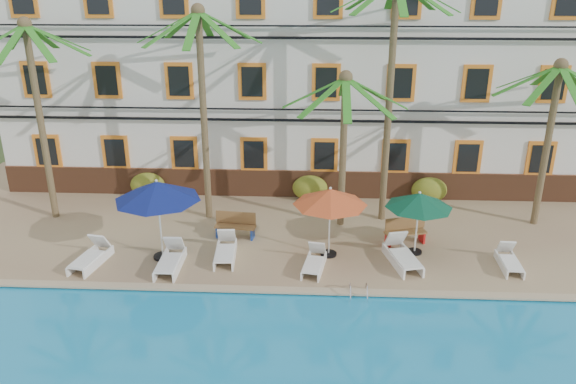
# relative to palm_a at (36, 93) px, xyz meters

# --- Properties ---
(ground) EXTENTS (100.00, 100.00, 0.00)m
(ground) POSITION_rel_palm_a_xyz_m (9.25, -4.33, -5.23)
(ground) COLOR #384C23
(ground) RESTS_ON ground
(pool_deck) EXTENTS (30.00, 12.00, 0.25)m
(pool_deck) POSITION_rel_palm_a_xyz_m (9.25, 0.67, -5.10)
(pool_deck) COLOR tan
(pool_deck) RESTS_ON ground
(pool_coping) EXTENTS (30.00, 0.35, 0.06)m
(pool_coping) POSITION_rel_palm_a_xyz_m (9.25, -5.23, -4.95)
(pool_coping) COLOR tan
(pool_coping) RESTS_ON pool_deck
(hotel_building) EXTENTS (25.40, 6.44, 10.22)m
(hotel_building) POSITION_rel_palm_a_xyz_m (9.25, 5.65, 0.15)
(hotel_building) COLOR silver
(hotel_building) RESTS_ON pool_deck
(palm_a) EXTENTS (4.49, 4.49, 7.70)m
(palm_a) POSITION_rel_palm_a_xyz_m (0.00, 0.00, 0.00)
(palm_a) COLOR brown
(palm_a) RESTS_ON pool_deck
(palm_b) EXTENTS (4.49, 4.49, 8.15)m
(palm_b) POSITION_rel_palm_a_xyz_m (6.16, 0.29, 0.26)
(palm_b) COLOR brown
(palm_b) RESTS_ON pool_deck
(palm_c) EXTENTS (4.49, 4.49, 5.94)m
(palm_c) POSITION_rel_palm_a_xyz_m (11.39, -0.17, -1.04)
(palm_c) COLOR brown
(palm_c) RESTS_ON pool_deck
(palm_d) EXTENTS (4.49, 4.49, 9.20)m
(palm_d) POSITION_rel_palm_a_xyz_m (13.04, 0.43, 0.85)
(palm_d) COLOR brown
(palm_d) RESTS_ON pool_deck
(palm_e) EXTENTS (4.49, 4.49, 6.35)m
(palm_e) POSITION_rel_palm_a_xyz_m (18.94, 0.29, -0.79)
(palm_e) COLOR brown
(palm_e) RESTS_ON pool_deck
(shrub_left) EXTENTS (1.50, 0.90, 1.10)m
(shrub_left) POSITION_rel_palm_a_xyz_m (3.13, 2.27, -4.43)
(shrub_left) COLOR #225718
(shrub_left) RESTS_ON pool_deck
(shrub_mid) EXTENTS (1.50, 0.90, 1.10)m
(shrub_mid) POSITION_rel_palm_a_xyz_m (10.16, 2.27, -4.43)
(shrub_mid) COLOR #225718
(shrub_mid) RESTS_ON pool_deck
(shrub_right) EXTENTS (1.50, 0.90, 1.10)m
(shrub_right) POSITION_rel_palm_a_xyz_m (15.21, 2.27, -4.43)
(shrub_right) COLOR #225718
(shrub_right) RESTS_ON pool_deck
(umbrella_blue) EXTENTS (2.87, 2.87, 2.86)m
(umbrella_blue) POSITION_rel_palm_a_xyz_m (5.20, -3.26, -2.53)
(umbrella_blue) COLOR black
(umbrella_blue) RESTS_ON pool_deck
(umbrella_red) EXTENTS (2.52, 2.52, 2.52)m
(umbrella_red) POSITION_rel_palm_a_xyz_m (10.88, -2.77, -2.82)
(umbrella_red) COLOR black
(umbrella_red) RESTS_ON pool_deck
(umbrella_green) EXTENTS (2.30, 2.30, 2.30)m
(umbrella_green) POSITION_rel_palm_a_xyz_m (13.88, -2.46, -3.02)
(umbrella_green) COLOR black
(umbrella_green) RESTS_ON pool_deck
(lounger_a) EXTENTS (0.99, 1.96, 0.88)m
(lounger_a) POSITION_rel_palm_a_xyz_m (2.93, -3.82, -4.69)
(lounger_a) COLOR white
(lounger_a) RESTS_ON pool_deck
(lounger_b) EXTENTS (0.71, 1.94, 0.92)m
(lounger_b) POSITION_rel_palm_a_xyz_m (5.64, -3.93, -4.68)
(lounger_b) COLOR white
(lounger_b) RESTS_ON pool_deck
(lounger_c) EXTENTS (0.79, 1.91, 0.88)m
(lounger_c) POSITION_rel_palm_a_xyz_m (7.35, -3.16, -4.69)
(lounger_c) COLOR white
(lounger_c) RESTS_ON pool_deck
(lounger_d) EXTENTS (0.87, 1.76, 0.79)m
(lounger_d) POSITION_rel_palm_a_xyz_m (10.39, -3.78, -4.72)
(lounger_d) COLOR white
(lounger_d) RESTS_ON pool_deck
(lounger_e) EXTENTS (1.18, 2.15, 0.96)m
(lounger_e) POSITION_rel_palm_a_xyz_m (13.33, -3.27, -4.66)
(lounger_e) COLOR white
(lounger_e) RESTS_ON pool_deck
(lounger_f) EXTENTS (0.65, 1.65, 0.77)m
(lounger_f) POSITION_rel_palm_a_xyz_m (16.83, -3.34, -4.73)
(lounger_f) COLOR white
(lounger_f) RESTS_ON pool_deck
(bench_left) EXTENTS (1.54, 0.63, 0.93)m
(bench_left) POSITION_rel_palm_a_xyz_m (7.48, -1.46, -4.51)
(bench_left) COLOR olive
(bench_left) RESTS_ON pool_deck
(bench_right) EXTENTS (1.57, 0.84, 0.93)m
(bench_right) POSITION_rel_palm_a_xyz_m (13.63, -1.65, -4.51)
(bench_right) COLOR olive
(bench_right) RESTS_ON pool_deck
(pool_ladder) EXTENTS (0.54, 0.74, 0.74)m
(pool_ladder) POSITION_rel_palm_a_xyz_m (11.73, -5.33, -4.98)
(pool_ladder) COLOR silver
(pool_ladder) RESTS_ON ground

